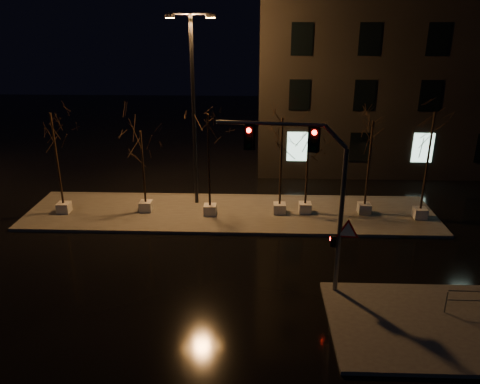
{
  "coord_description": "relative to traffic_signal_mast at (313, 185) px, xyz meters",
  "views": [
    {
      "loc": [
        1.37,
        -17.3,
        10.24
      ],
      "look_at": [
        0.66,
        2.09,
        2.8
      ],
      "focal_mm": 35.0,
      "sensor_mm": 36.0,
      "label": 1
    }
  ],
  "objects": [
    {
      "name": "tree_0",
      "position": [
        -12.43,
        6.98,
        -0.08
      ],
      "size": [
        1.8,
        1.8,
        5.56
      ],
      "color": "silver",
      "rests_on": "median"
    },
    {
      "name": "sidewalk_corner",
      "position": [
        4.06,
        -2.11,
        -4.38
      ],
      "size": [
        7.0,
        5.0,
        0.15
      ],
      "primitive_type": "cube",
      "color": "#4C4A44",
      "rests_on": "ground"
    },
    {
      "name": "traffic_signal_mast",
      "position": [
        0.0,
        0.0,
        0.0
      ],
      "size": [
        5.34,
        0.71,
        6.55
      ],
      "rotation": [
        0.0,
        0.0,
        -0.11
      ],
      "color": "#5B5F63",
      "rests_on": "sidewalk_corner"
    },
    {
      "name": "tree_4",
      "position": [
        0.59,
        7.43,
        -0.64
      ],
      "size": [
        1.8,
        1.8,
        4.82
      ],
      "color": "silver",
      "rests_on": "median"
    },
    {
      "name": "tree_6",
      "position": [
        6.56,
        6.93,
        0.07
      ],
      "size": [
        1.8,
        1.8,
        5.76
      ],
      "color": "silver",
      "rests_on": "median"
    },
    {
      "name": "building",
      "position": [
        10.56,
        19.39,
        3.05
      ],
      "size": [
        25.0,
        12.0,
        15.0
      ],
      "primitive_type": "cube",
      "color": "black",
      "rests_on": "ground"
    },
    {
      "name": "tree_1",
      "position": [
        -8.04,
        7.34,
        -0.84
      ],
      "size": [
        1.8,
        1.8,
        4.56
      ],
      "color": "silver",
      "rests_on": "median"
    },
    {
      "name": "ground",
      "position": [
        -3.44,
        1.39,
        -4.45
      ],
      "size": [
        90.0,
        90.0,
        0.0
      ],
      "primitive_type": "plane",
      "color": "black",
      "rests_on": "ground"
    },
    {
      "name": "tree_2",
      "position": [
        -4.51,
        6.98,
        -0.07
      ],
      "size": [
        1.8,
        1.8,
        5.57
      ],
      "color": "silver",
      "rests_on": "median"
    },
    {
      "name": "guard_rail_a",
      "position": [
        5.83,
        -1.48,
        -3.7
      ],
      "size": [
        2.15,
        0.07,
        0.93
      ],
      "rotation": [
        0.0,
        0.0,
        -0.01
      ],
      "color": "#5B5F63",
      "rests_on": "sidewalk_corner"
    },
    {
      "name": "median",
      "position": [
        -3.44,
        7.39,
        -4.38
      ],
      "size": [
        22.0,
        5.0,
        0.15
      ],
      "primitive_type": "cube",
      "color": "#4C4A44",
      "rests_on": "ground"
    },
    {
      "name": "tree_3",
      "position": [
        -0.79,
        7.3,
        -0.26
      ],
      "size": [
        1.8,
        1.8,
        5.32
      ],
      "color": "silver",
      "rests_on": "median"
    },
    {
      "name": "tree_5",
      "position": [
        3.76,
        7.44,
        -0.38
      ],
      "size": [
        1.8,
        1.8,
        5.18
      ],
      "color": "silver",
      "rests_on": "median"
    },
    {
      "name": "streetlight_main",
      "position": [
        -5.43,
        8.66,
        1.53
      ],
      "size": [
        2.52,
        0.76,
        10.11
      ],
      "rotation": [
        0.0,
        0.0,
        0.19
      ],
      "color": "black",
      "rests_on": "median"
    }
  ]
}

